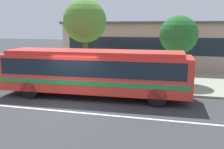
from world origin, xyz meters
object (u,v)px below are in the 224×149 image
at_px(transit_bus, 94,70).
at_px(pedestrian_waiting_near_sign, 71,70).
at_px(street_tree_mid_block, 179,35).
at_px(street_tree_near_stop, 85,21).

xyz_separation_m(transit_bus, pedestrian_waiting_near_sign, (-2.39, 2.20, -0.49)).
bearing_deg(pedestrian_waiting_near_sign, transit_bus, -42.69).
bearing_deg(transit_bus, pedestrian_waiting_near_sign, 137.31).
height_order(transit_bus, pedestrian_waiting_near_sign, transit_bus).
xyz_separation_m(transit_bus, street_tree_mid_block, (4.50, 4.61, 1.85)).
height_order(pedestrian_waiting_near_sign, street_tree_near_stop, street_tree_near_stop).
bearing_deg(street_tree_near_stop, pedestrian_waiting_near_sign, -98.61).
height_order(transit_bus, street_tree_near_stop, street_tree_near_stop).
bearing_deg(street_tree_mid_block, pedestrian_waiting_near_sign, -160.70).
distance_m(transit_bus, street_tree_mid_block, 6.71).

